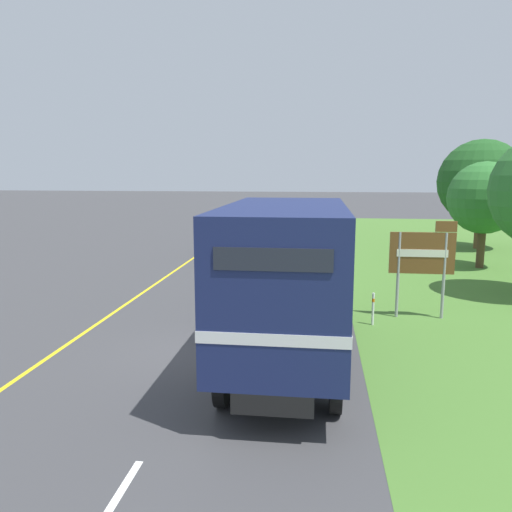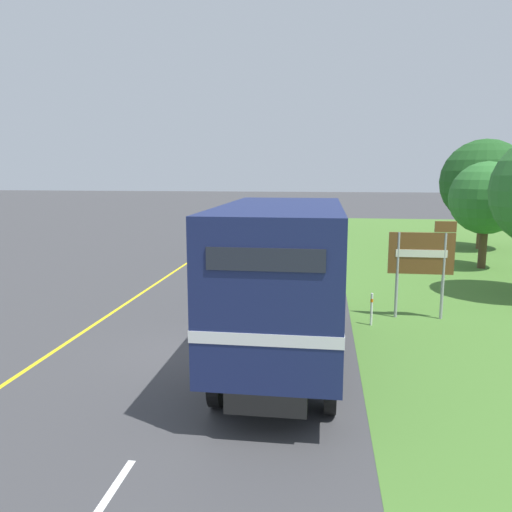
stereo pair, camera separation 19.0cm
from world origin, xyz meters
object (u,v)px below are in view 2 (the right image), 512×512
at_px(lead_car_grey_ahead, 312,216).
at_px(highway_sign, 422,257).
at_px(roadside_tree_mid, 486,198).
at_px(roadside_tree_far, 484,182).
at_px(lead_car_white, 232,237).
at_px(horse_trailer_truck, 284,276).
at_px(delineator_post, 372,308).

bearing_deg(lead_car_grey_ahead, highway_sign, -80.58).
relative_size(roadside_tree_mid, roadside_tree_far, 0.78).
height_order(lead_car_white, roadside_tree_mid, roadside_tree_mid).
height_order(roadside_tree_mid, roadside_tree_far, roadside_tree_far).
height_order(horse_trailer_truck, lead_car_grey_ahead, horse_trailer_truck).
bearing_deg(lead_car_grey_ahead, roadside_tree_far, -40.36).
relative_size(roadside_tree_mid, delineator_post, 5.11).
distance_m(roadside_tree_far, delineator_post, 17.71).
relative_size(lead_car_grey_ahead, roadside_tree_far, 0.68).
xyz_separation_m(highway_sign, delineator_post, (-1.51, -0.94, -1.39)).
xyz_separation_m(lead_car_white, lead_car_grey_ahead, (3.91, 12.39, 0.06)).
relative_size(lead_car_white, roadside_tree_mid, 0.82).
height_order(horse_trailer_truck, lead_car_white, horse_trailer_truck).
bearing_deg(lead_car_grey_ahead, horse_trailer_truck, -89.93).
xyz_separation_m(horse_trailer_truck, lead_car_white, (-3.94, 14.82, -1.06)).
distance_m(horse_trailer_truck, lead_car_grey_ahead, 27.23).
xyz_separation_m(horse_trailer_truck, roadside_tree_far, (9.78, 18.87, 1.77)).
relative_size(roadside_tree_far, delineator_post, 6.53).
height_order(highway_sign, delineator_post, highway_sign).
bearing_deg(roadside_tree_far, lead_car_white, -163.57).
bearing_deg(roadside_tree_far, lead_car_grey_ahead, 139.64).
bearing_deg(horse_trailer_truck, roadside_tree_far, 62.60).
bearing_deg(roadside_tree_mid, highway_sign, -116.59).
bearing_deg(highway_sign, lead_car_grey_ahead, 99.42).
distance_m(lead_car_grey_ahead, highway_sign, 23.44).
bearing_deg(roadside_tree_far, highway_sign, -112.04).
height_order(horse_trailer_truck, roadside_tree_mid, roadside_tree_mid).
height_order(roadside_tree_far, delineator_post, roadside_tree_far).
height_order(lead_car_white, roadside_tree_far, roadside_tree_far).
distance_m(lead_car_grey_ahead, delineator_post, 24.16).
xyz_separation_m(roadside_tree_mid, delineator_post, (-5.83, -9.56, -2.70)).
height_order(highway_sign, roadside_tree_mid, roadside_tree_mid).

